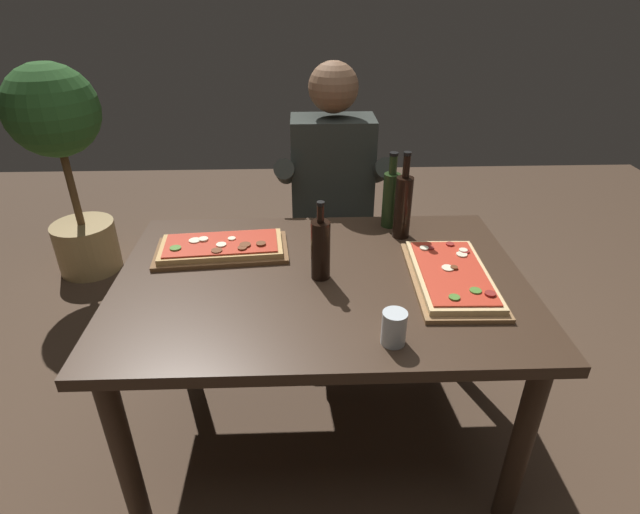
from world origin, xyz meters
name	(u,v)px	position (x,y,z in m)	size (l,w,h in m)	color
ground_plane	(320,428)	(0.00, 0.00, 0.00)	(6.40, 6.40, 0.00)	#4C3828
dining_table	(321,300)	(0.00, 0.00, 0.64)	(1.40, 0.96, 0.74)	#3D2B1E
pizza_rectangular_front	(222,248)	(-0.36, 0.19, 0.76)	(0.50, 0.28, 0.05)	brown
pizza_rectangular_left	(451,276)	(0.44, -0.04, 0.76)	(0.28, 0.49, 0.05)	olive
wine_bottle_dark	(321,249)	(0.00, 0.00, 0.85)	(0.07, 0.07, 0.28)	black
oil_bottle_amber	(403,205)	(0.33, 0.29, 0.87)	(0.07, 0.07, 0.34)	black
vinegar_bottle_green	(391,197)	(0.30, 0.39, 0.86)	(0.07, 0.07, 0.31)	#233819
tumbler_near_camera	(394,328)	(0.19, -0.36, 0.79)	(0.07, 0.07, 0.10)	silver
diner_chair	(331,231)	(0.08, 0.86, 0.49)	(0.44, 0.44, 0.87)	black
seated_diner	(333,194)	(0.08, 0.74, 0.74)	(0.53, 0.41, 1.33)	#23232D
potted_plant_corner	(62,148)	(-1.42, 1.35, 0.79)	(0.51, 0.51, 1.25)	tan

